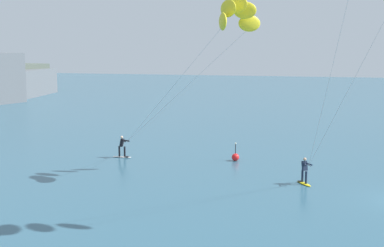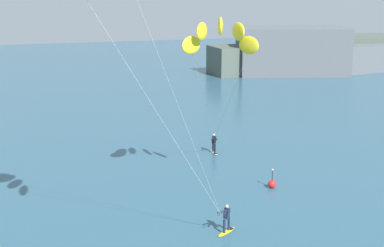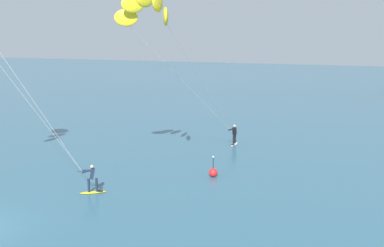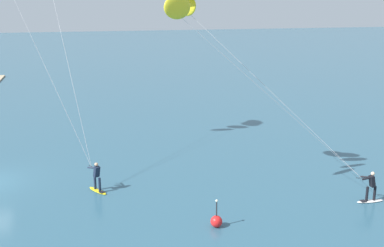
{
  "view_description": "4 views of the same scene",
  "coord_description": "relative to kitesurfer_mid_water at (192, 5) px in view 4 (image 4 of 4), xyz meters",
  "views": [
    {
      "loc": [
        -30.22,
        4.94,
        8.53
      ],
      "look_at": [
        4.65,
        14.07,
        3.22
      ],
      "focal_mm": 49.62,
      "sensor_mm": 36.0,
      "label": 1
    },
    {
      "loc": [
        -7.68,
        -18.29,
        13.18
      ],
      "look_at": [
        2.17,
        11.34,
        5.13
      ],
      "focal_mm": 48.35,
      "sensor_mm": 36.0,
      "label": 2
    },
    {
      "loc": [
        16.63,
        -14.91,
        9.05
      ],
      "look_at": [
        5.0,
        15.9,
        2.45
      ],
      "focal_mm": 42.54,
      "sensor_mm": 36.0,
      "label": 3
    },
    {
      "loc": [
        28.16,
        5.99,
        10.57
      ],
      "look_at": [
        2.48,
        11.68,
        3.57
      ],
      "focal_mm": 45.56,
      "sensor_mm": 36.0,
      "label": 4
    }
  ],
  "objects": [
    {
      "name": "marker_buoy",
      "position": [
        4.11,
        0.27,
        -9.77
      ],
      "size": [
        0.56,
        0.56,
        1.38
      ],
      "color": "red",
      "rests_on": "ground"
    },
    {
      "name": "kitesurfer_mid_water",
      "position": [
        0.0,
        0.0,
        0.0
      ],
      "size": [
        5.84,
        11.44,
        11.67
      ],
      "color": "white",
      "rests_on": "ground"
    }
  ]
}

